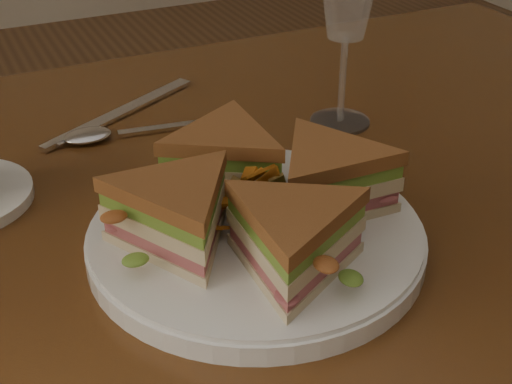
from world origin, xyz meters
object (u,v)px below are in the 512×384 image
Objects in this scene: sandwich_wedges at (256,198)px; knife at (116,116)px; plate at (256,238)px; spoon at (111,134)px; table at (229,306)px.

knife is (-0.03, 0.28, -0.04)m from sandwich_wedges.
plate is 1.43× the size of spoon.
spoon is (-0.05, 0.23, -0.04)m from sandwich_wedges.
plate is 0.04m from sandwich_wedges.
spoon is at bearing -141.14° from knife.
knife is (-0.03, 0.28, -0.01)m from plate.
sandwich_wedges is 0.24m from spoon.
knife is at bearing 96.70° from sandwich_wedges.
sandwich_wedges is 0.28m from knife.
spoon is (-0.05, 0.18, 0.10)m from table.
plate reaches higher than table.
table is at bearing -67.15° from spoon.
plate is at bearing 0.00° from sandwich_wedges.
knife is (-0.03, 0.23, 0.10)m from table.
sandwich_wedges reaches higher than spoon.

